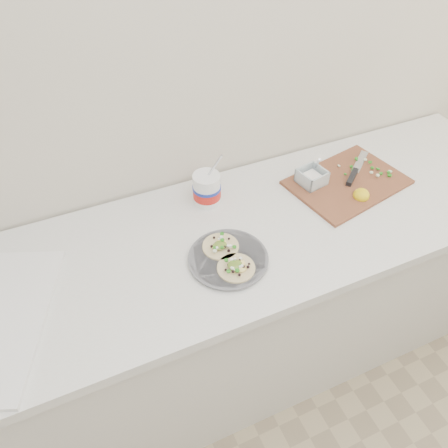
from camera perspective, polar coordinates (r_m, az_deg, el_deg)
name	(u,v)px	position (r m, az deg, el deg)	size (l,w,h in m)	color
counter	(225,310)	(1.81, 0.11, -11.14)	(2.44, 0.66, 0.90)	silver
taco_plate	(228,257)	(1.37, 0.54, -4.31)	(0.25, 0.25, 0.04)	#5A5B61
tub	(208,187)	(1.54, -2.17, 4.86)	(0.10, 0.10, 0.22)	white
cutboard	(345,179)	(1.72, 15.51, 5.65)	(0.47, 0.37, 0.07)	brown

